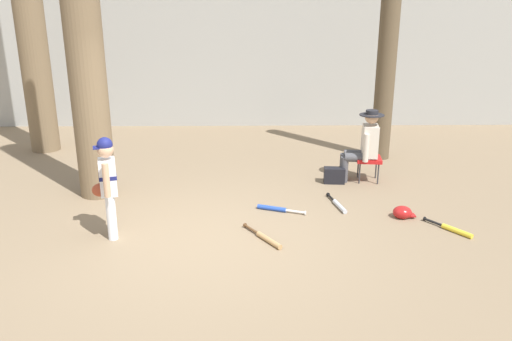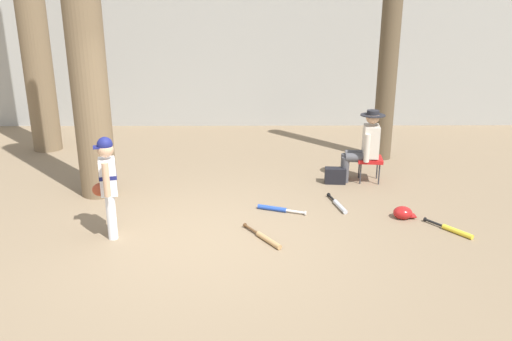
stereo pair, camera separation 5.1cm
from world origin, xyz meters
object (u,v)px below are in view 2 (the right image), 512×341
Objects in this scene: young_ballplayer at (107,181)px; seated_spectator at (365,144)px; tree_behind_spectator at (388,63)px; bat_blue_youth at (276,209)px; tree_near_player at (85,38)px; bat_aluminum_silver at (339,205)px; folding_stool at (370,160)px; tree_far_left at (30,7)px; bat_wood_tan at (266,238)px; batting_helmet_red at (403,213)px; bat_yellow_trainer at (453,230)px; handbag_beside_stool at (335,176)px.

young_ballplayer is 4.20m from seated_spectator.
bat_blue_youth is at bearing -128.95° from tree_behind_spectator.
tree_near_player is 4.37m from bat_aluminum_silver.
tree_near_player reaches higher than bat_aluminum_silver.
folding_stool is 0.64× the size of bat_blue_youth.
seated_spectator is 0.19× the size of tree_far_left.
bat_wood_tan is at bearing -99.93° from bat_blue_youth.
bat_blue_youth is 1.77m from batting_helmet_red.
tree_behind_spectator is at bearing 64.20° from bat_aluminum_silver.
young_ballplayer is at bearing 174.71° from bat_wood_tan.
tree_near_player is 4.58× the size of seated_spectator.
folding_stool is (4.33, 0.56, -2.01)m from tree_near_player.
bat_yellow_trainer and bat_wood_tan have the same top height.
handbag_beside_stool is 1.62m from batting_helmet_red.
tree_near_player is 7.95× the size of bat_blue_youth.
bat_blue_youth is (-2.14, -2.65, -1.77)m from tree_behind_spectator.
tree_near_player is 7.69× the size of bat_aluminum_silver.
folding_stool is 2.16m from bat_yellow_trainer.
handbag_beside_stool is 2.47m from bat_wood_tan.
tree_far_left is at bearing 159.12° from handbag_beside_stool.
folding_stool is 0.37× the size of seated_spectator.
tree_far_left is at bearing 150.28° from batting_helmet_red.
tree_far_left reaches higher than tree_behind_spectator.
tree_far_left is 7.67m from batting_helmet_red.
handbag_beside_stool is at bearing 116.27° from batting_helmet_red.
bat_blue_youth is at bearing 20.23° from young_ballplayer.
bat_wood_tan is at bearing -128.19° from folding_stool.
bat_blue_youth is (2.14, 0.79, -0.71)m from young_ballplayer.
handbag_beside_stool is (-0.48, -0.11, -0.51)m from seated_spectator.
handbag_beside_stool reaches higher than bat_aluminum_silver.
tree_behind_spectator is at bearing 92.35° from bat_yellow_trainer.
tree_far_left reaches higher than folding_stool.
tree_behind_spectator reaches higher than seated_spectator.
batting_helmet_red is at bearing 20.19° from bat_wood_tan.
tree_behind_spectator is (4.86, 1.92, -0.56)m from tree_near_player.
young_ballplayer is 2.12× the size of bat_yellow_trainer.
bat_wood_tan is (1.97, -0.18, -0.71)m from young_ballplayer.
tree_behind_spectator is at bearing 38.76° from young_ballplayer.
young_ballplayer is 2.39m from bat_blue_youth.
bat_aluminum_silver is (-0.68, -1.16, -0.33)m from folding_stool.
batting_helmet_red is (4.47, -1.00, -2.30)m from tree_near_player.
batting_helmet_red is at bearing -29.72° from tree_far_left.
young_ballplayer is 4.21× the size of batting_helmet_red.
seated_spectator is 1.68m from batting_helmet_red.
bat_yellow_trainer is 0.71m from batting_helmet_red.
tree_behind_spectator is at bearing -5.61° from tree_far_left.
bat_blue_youth is 2.40m from bat_yellow_trainer.
handbag_beside_stool is 1.07m from bat_aluminum_silver.
bat_blue_youth is at bearing 171.41° from batting_helmet_red.
tree_far_left is 9.14× the size of bat_wood_tan.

